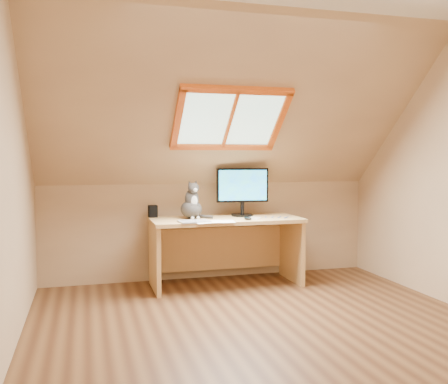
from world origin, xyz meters
name	(u,v)px	position (x,y,z in m)	size (l,w,h in m)	color
ground	(270,332)	(0.00, 0.00, 0.00)	(3.50, 3.50, 0.00)	brown
room_shell	(276,135)	(0.00, -0.09, 1.43)	(3.52, 3.52, 2.41)	tan
desk	(224,238)	(0.06, 1.44, 0.46)	(1.48, 0.65, 0.67)	tan
monitor	(242,189)	(0.26, 1.48, 0.96)	(0.53, 0.22, 0.49)	black
cat	(192,205)	(-0.28, 1.44, 0.81)	(0.25, 0.29, 0.38)	#3E3936
desk_speaker	(153,211)	(-0.63, 1.63, 0.73)	(0.08, 0.08, 0.12)	black
graphics_tablet	(194,221)	(-0.31, 1.16, 0.68)	(0.28, 0.20, 0.01)	#B2B2B7
mouse	(248,218)	(0.21, 1.16, 0.69)	(0.05, 0.10, 0.03)	black
papers	(218,221)	(-0.09, 1.12, 0.68)	(0.33, 0.27, 0.00)	white
cables	(268,218)	(0.46, 1.26, 0.68)	(0.51, 0.26, 0.01)	silver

